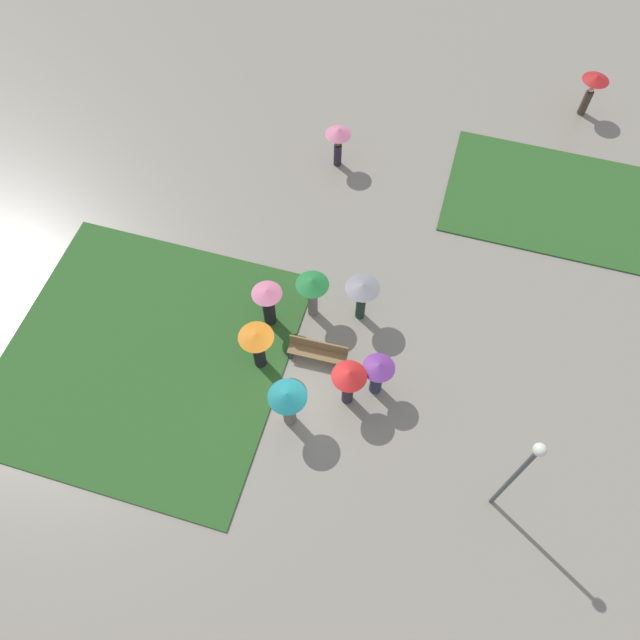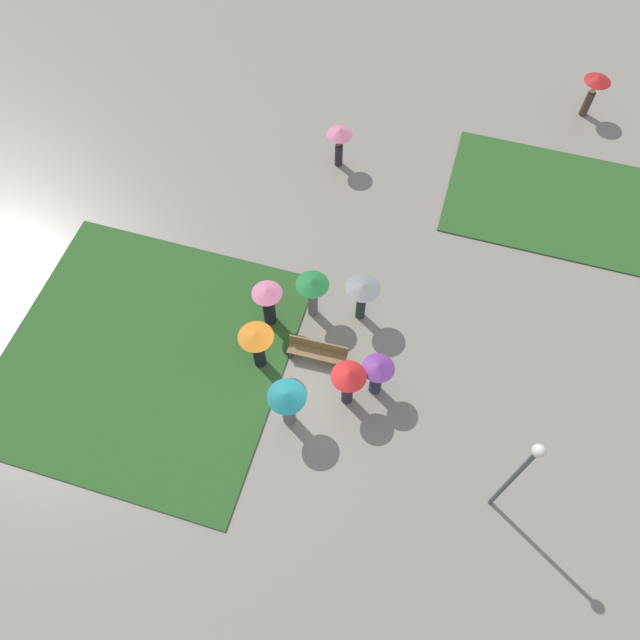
# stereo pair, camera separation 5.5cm
# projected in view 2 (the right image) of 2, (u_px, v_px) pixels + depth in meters

# --- Properties ---
(ground_plane) EXTENTS (90.00, 90.00, 0.00)m
(ground_plane) POSITION_uv_depth(u_px,v_px,m) (308.00, 386.00, 19.40)
(ground_plane) COLOR gray
(lawn_patch_near) EXTENTS (8.81, 8.77, 0.06)m
(lawn_patch_near) POSITION_uv_depth(u_px,v_px,m) (145.00, 355.00, 19.89)
(lawn_patch_near) COLOR #2D5B26
(lawn_patch_near) RESTS_ON ground_plane
(lawn_patch_far) EXTENTS (7.45, 5.18, 0.06)m
(lawn_patch_far) POSITION_uv_depth(u_px,v_px,m) (549.00, 200.00, 23.14)
(lawn_patch_far) COLOR #2D5B26
(lawn_patch_far) RESTS_ON ground_plane
(park_bench) EXTENTS (1.88, 0.49, 0.90)m
(park_bench) POSITION_uv_depth(u_px,v_px,m) (318.00, 351.00, 19.47)
(park_bench) COLOR brown
(park_bench) RESTS_ON ground_plane
(lamp_post) EXTENTS (0.32, 0.32, 4.70)m
(lamp_post) POSITION_uv_depth(u_px,v_px,m) (519.00, 471.00, 15.01)
(lamp_post) COLOR #474C51
(lamp_post) RESTS_ON ground_plane
(crowd_person_purple) EXTENTS (0.97, 0.97, 1.71)m
(crowd_person_purple) POSITION_uv_depth(u_px,v_px,m) (377.00, 373.00, 18.35)
(crowd_person_purple) COLOR #282D47
(crowd_person_purple) RESTS_ON ground_plane
(crowd_person_green) EXTENTS (1.05, 1.05, 1.97)m
(crowd_person_green) POSITION_uv_depth(u_px,v_px,m) (312.00, 288.00, 19.45)
(crowd_person_green) COLOR slate
(crowd_person_green) RESTS_ON ground_plane
(crowd_person_teal) EXTENTS (1.12, 1.12, 1.99)m
(crowd_person_teal) POSITION_uv_depth(u_px,v_px,m) (287.00, 401.00, 17.62)
(crowd_person_teal) COLOR slate
(crowd_person_teal) RESTS_ON ground_plane
(crowd_person_orange) EXTENTS (1.07, 1.07, 1.95)m
(crowd_person_orange) POSITION_uv_depth(u_px,v_px,m) (257.00, 344.00, 18.66)
(crowd_person_orange) COLOR black
(crowd_person_orange) RESTS_ON ground_plane
(crowd_person_pink) EXTENTS (0.96, 0.96, 1.90)m
(crowd_person_pink) POSITION_uv_depth(u_px,v_px,m) (268.00, 302.00, 19.53)
(crowd_person_pink) COLOR black
(crowd_person_pink) RESTS_ON ground_plane
(crowd_person_red) EXTENTS (1.03, 1.03, 1.93)m
(crowd_person_red) POSITION_uv_depth(u_px,v_px,m) (348.00, 380.00, 17.95)
(crowd_person_red) COLOR #2D2333
(crowd_person_red) RESTS_ON ground_plane
(crowd_person_grey) EXTENTS (1.09, 1.09, 1.86)m
(crowd_person_grey) POSITION_uv_depth(u_px,v_px,m) (362.00, 293.00, 19.48)
(crowd_person_grey) COLOR #1E3328
(crowd_person_grey) RESTS_ON ground_plane
(lone_walker_far_path) EXTENTS (0.96, 0.96, 1.76)m
(lone_walker_far_path) POSITION_uv_depth(u_px,v_px,m) (339.00, 138.00, 22.94)
(lone_walker_far_path) COLOR #2D2333
(lone_walker_far_path) RESTS_ON ground_plane
(lone_walker_mid_plaza) EXTENTS (1.04, 1.04, 1.84)m
(lone_walker_mid_plaza) POSITION_uv_depth(u_px,v_px,m) (595.00, 87.00, 24.30)
(lone_walker_mid_plaza) COLOR #47382D
(lone_walker_mid_plaza) RESTS_ON ground_plane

